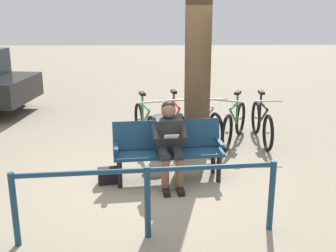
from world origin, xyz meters
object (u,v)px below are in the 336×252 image
Objects in this scene: bicycle_orange at (206,122)px; person_reading at (169,139)px; handbag at (109,176)px; tree_trunk at (198,65)px; bicycle_purple at (262,123)px; bicycle_blue at (145,125)px; bench at (168,146)px; bicycle_red at (234,123)px; litter_bin at (163,137)px; bicycle_green at (176,122)px.

person_reading is at bearing -35.08° from bicycle_orange.
handbag is 0.18× the size of bicycle_orange.
handbag is at bearing -5.41° from person_reading.
tree_trunk is 1.89× the size of bicycle_orange.
bicycle_purple is 2.19m from bicycle_blue.
bench is 1.05× the size of bicycle_red.
bench is at bearing 94.46° from litter_bin.
handbag is 1.32m from litter_bin.
bicycle_green is at bearing -117.95° from handbag.
bench is at bearing -46.20° from bicycle_purple.
person_reading is 1.99m from bicycle_green.
bicycle_orange is at bearing 84.29° from bicycle_blue.
bicycle_purple and bicycle_red have the same top height.
person_reading is 1.87m from bicycle_blue.
handbag is (0.87, 0.18, -0.39)m from bench.
person_reading is (-0.02, 0.16, 0.16)m from bench.
person_reading reaches higher than bench.
tree_trunk reaches higher than litter_bin.
bicycle_purple is (-1.80, -1.69, -0.15)m from bench.
person_reading is 2.25m from bicycle_red.
person_reading is at bearing 90.76° from bench.
tree_trunk reaches higher than bicycle_red.
bicycle_purple and bicycle_green have the same top height.
bicycle_blue is at bearing -95.33° from bicycle_orange.
bench is 0.85m from litter_bin.
bench is 1.69m from bicycle_blue.
bicycle_red is 0.95× the size of bicycle_blue.
bicycle_red is 1.67m from bicycle_blue.
bicycle_blue is at bearing -104.71° from handbag.
bicycle_purple reaches higher than handbag.
bicycle_purple is 1.62m from bicycle_green.
person_reading is 2.58m from bicycle_purple.
bicycle_purple and bicycle_orange have the same top height.
bicycle_red is (-0.76, -0.63, -1.19)m from tree_trunk.
bicycle_orange is 1.17m from bicycle_blue.
bicycle_red reaches higher than litter_bin.
litter_bin is 2.05m from bicycle_purple.
bicycle_red is at bearing 59.75° from bicycle_orange.
bicycle_orange is at bearing -107.66° from tree_trunk.
bicycle_purple is at bearing -155.51° from litter_bin.
litter_bin is 0.44× the size of bicycle_purple.
bench is 0.99× the size of bicycle_green.
tree_trunk reaches higher than person_reading.
tree_trunk reaches higher than bicycle_purple.
bicycle_red is at bearing 75.01° from bicycle_green.
tree_trunk is at bearing -138.32° from handbag.
bicycle_orange is at bearing -82.02° from bicycle_red.
handbag is 1.90m from bicycle_blue.
bicycle_orange is (0.51, -0.14, 0.00)m from bicycle_red.
bicycle_orange is at bearing -130.09° from litter_bin.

